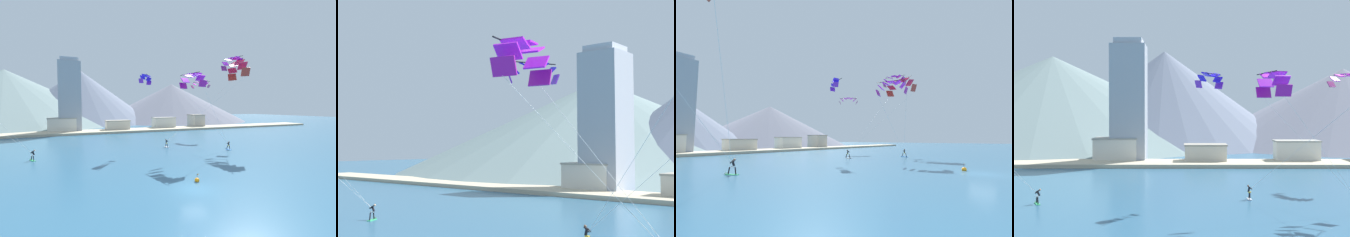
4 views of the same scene
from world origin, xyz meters
The scene contains 19 objects.
ground_plane centered at (0.00, 0.00, 0.00)m, with size 400.00×400.00×0.00m, color #2D5B7A.
kitesurfer_near_lead centered at (6.79, 23.59, 0.56)m, with size 0.59×1.74×1.81m.
kitesurfer_near_trail centered at (-17.58, 21.07, 0.57)m, with size 1.16×1.73×1.80m.
kitesurfer_mid_center centered at (17.24, 16.59, 0.51)m, with size 0.59×1.76×1.74m.
parafoil_kite_near_lead centered at (20.95, 18.67, 16.82)m, with size 16.60×9.37×16.94m.
parafoil_kite_mid_center centered at (7.82, 14.44, 13.38)m, with size 10.53×5.83×13.04m.
parafoil_kite_distant_high_outer centered at (20.87, 20.10, 18.43)m, with size 2.10×5.83×2.58m.
parafoil_kite_distant_low_drift centered at (2.09, 23.21, 14.32)m, with size 3.54×4.10×1.95m.
parafoil_kite_distant_mid_solo centered at (22.11, 35.31, 15.14)m, with size 4.44×5.26×1.88m.
race_marker_buoy centered at (1.43, 1.94, 0.16)m, with size 0.56×0.56×1.02m.
shoreline_strip centered at (0.00, 57.81, 0.35)m, with size 180.00×10.00×0.70m, color #BCAD8E.
shore_building_harbour_front centered at (-14.66, 62.56, 2.52)m, with size 8.93×6.23×5.02m.
shore_building_promenade_mid centered at (36.38, 62.21, 2.76)m, with size 5.24×6.54×5.49m.
shore_building_quay_east centered at (3.18, 60.35, 1.96)m, with size 8.40×4.95×3.89m.
shore_building_quay_west centered at (21.46, 61.76, 2.29)m, with size 8.89×4.72×4.56m.
highrise_tower centered at (-12.21, 63.17, 12.25)m, with size 7.00×7.00×24.93m.
mountain_peak_west_ridge centered at (48.69, 115.42, 11.77)m, with size 92.55×92.55×23.55m.
mountain_peak_central_summit centered at (-43.10, 117.87, 13.87)m, with size 120.55×120.55×27.73m.
mountain_peak_east_shoulder centered at (-7.26, 116.14, 14.53)m, with size 80.97×80.97×29.07m.
Camera 1 is at (-11.55, -20.02, 8.51)m, focal length 24.00 mm.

